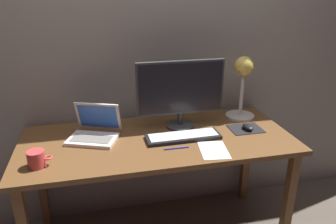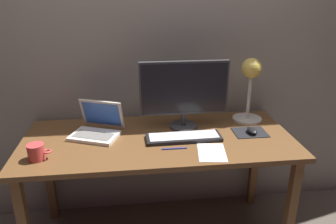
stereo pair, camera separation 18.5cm
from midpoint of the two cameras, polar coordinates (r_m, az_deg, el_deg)
name	(u,v)px [view 1 (the left image)]	position (r m, az deg, el deg)	size (l,w,h in m)	color
back_wall	(144,33)	(2.18, -6.60, 13.48)	(4.80, 0.06, 2.60)	gray
desk	(158,150)	(1.99, -4.45, -6.62)	(1.60, 0.70, 0.74)	brown
monitor	(180,91)	(2.02, -0.45, 3.65)	(0.55, 0.18, 0.43)	#38383A
keyboard_main	(183,137)	(1.94, -0.07, -4.34)	(0.44, 0.15, 0.03)	black
laptop	(95,128)	(2.01, -15.10, -2.78)	(0.34, 0.32, 0.20)	silver
desk_lamp	(243,78)	(2.20, 10.56, 5.82)	(0.19, 0.19, 0.42)	beige
mousepad	(246,129)	(2.10, 10.89, -2.94)	(0.20, 0.16, 0.00)	black
mouse	(248,127)	(2.09, 11.25, -2.61)	(0.06, 0.10, 0.03)	black
coffee_mug	(37,159)	(1.81, -24.61, -7.47)	(0.12, 0.09, 0.09)	#CC3F3F
paper_sheet_near_mouse	(214,150)	(1.82, 5.05, -6.66)	(0.15, 0.21, 0.00)	white
pen	(176,148)	(1.83, -1.45, -6.36)	(0.01, 0.01, 0.14)	#2633A5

